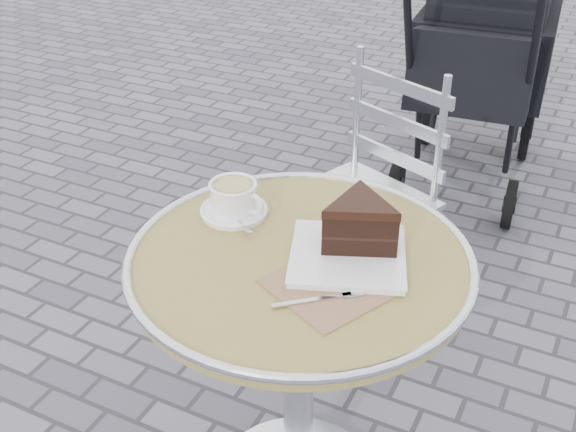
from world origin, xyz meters
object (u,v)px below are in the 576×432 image
at_px(baby_stroller, 480,65).
at_px(bistro_chair, 378,169).
at_px(cappuccino_set, 234,200).
at_px(cake_plate_set, 357,231).
at_px(cafe_table, 299,319).

bearing_deg(baby_stroller, bistro_chair, -97.73).
relative_size(cappuccino_set, cake_plate_set, 0.41).
distance_m(cake_plate_set, bistro_chair, 0.80).
relative_size(cappuccino_set, baby_stroller, 0.13).
relative_size(cafe_table, bistro_chair, 0.85).
height_order(cafe_table, cake_plate_set, cake_plate_set).
distance_m(cappuccino_set, cake_plate_set, 0.31).
xyz_separation_m(cake_plate_set, bistro_chair, (-0.21, 0.73, -0.25)).
xyz_separation_m(bistro_chair, baby_stroller, (0.05, 1.12, -0.02)).
bearing_deg(cafe_table, baby_stroller, 91.88).
distance_m(cafe_table, baby_stroller, 1.91).
height_order(bistro_chair, baby_stroller, baby_stroller).
bearing_deg(bistro_chair, baby_stroller, 109.29).
distance_m(cafe_table, bistro_chair, 0.80).
bearing_deg(cappuccino_set, baby_stroller, 92.30).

